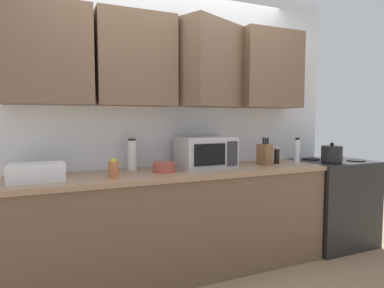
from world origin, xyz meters
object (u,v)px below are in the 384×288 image
(knife_block, at_px, (265,154))
(bottle_spice_jar, at_px, (113,169))
(bottle_white_jar, at_px, (132,155))
(bowl_ceramic_small, at_px, (164,167))
(kettle, at_px, (332,154))
(stove_range, at_px, (332,202))
(bottle_soy_dark, at_px, (277,156))
(bottle_clear_tall, at_px, (297,151))
(microwave, at_px, (205,152))
(dish_rack, at_px, (37,172))

(knife_block, relative_size, bottle_spice_jar, 1.88)
(knife_block, xyz_separation_m, bottle_spice_jar, (-1.46, -0.12, -0.04))
(bottle_white_jar, relative_size, bowl_ceramic_small, 1.47)
(kettle, bearing_deg, bottle_spice_jar, 178.88)
(stove_range, relative_size, bottle_soy_dark, 5.41)
(bottle_clear_tall, relative_size, bowl_ceramic_small, 1.38)
(knife_block, xyz_separation_m, bowl_ceramic_small, (-1.02, -0.01, -0.06))
(knife_block, xyz_separation_m, bottle_white_jar, (-1.24, 0.19, 0.03))
(kettle, bearing_deg, microwave, 170.72)
(stove_range, bearing_deg, knife_block, 178.82)
(dish_rack, bearing_deg, knife_block, -0.06)
(dish_rack, distance_m, bottle_soy_dark, 2.15)
(kettle, xyz_separation_m, bottle_clear_tall, (-0.32, 0.14, 0.03))
(microwave, distance_m, dish_rack, 1.38)
(bottle_white_jar, bearing_deg, stove_range, -5.73)
(dish_rack, xyz_separation_m, bottle_spice_jar, (0.52, -0.12, 0.00))
(microwave, distance_m, bottle_clear_tall, 0.99)
(kettle, height_order, microwave, microwave)
(bottle_clear_tall, bearing_deg, dish_rack, 179.50)
(bottle_clear_tall, bearing_deg, bowl_ceramic_small, 179.62)
(microwave, bearing_deg, dish_rack, -177.81)
(knife_block, bearing_deg, microwave, 174.81)
(kettle, distance_m, bottle_white_jar, 1.97)
(microwave, height_order, bottle_white_jar, microwave)
(bottle_clear_tall, bearing_deg, kettle, -23.69)
(dish_rack, relative_size, bottle_spice_jar, 2.69)
(dish_rack, height_order, bottle_soy_dark, bottle_soy_dark)
(knife_block, bearing_deg, kettle, -12.77)
(bottle_soy_dark, distance_m, bottle_spice_jar, 1.64)
(microwave, xyz_separation_m, bottle_soy_dark, (0.78, -0.02, -0.06))
(knife_block, bearing_deg, bowl_ceramic_small, -179.48)
(microwave, bearing_deg, stove_range, -2.83)
(kettle, bearing_deg, bottle_white_jar, 169.72)
(kettle, height_order, bottle_white_jar, bottle_white_jar)
(knife_block, bearing_deg, bottle_spice_jar, -175.47)
(stove_range, xyz_separation_m, bottle_spice_jar, (-2.33, -0.10, 0.51))
(stove_range, relative_size, bottle_white_jar, 3.36)
(bottle_clear_tall, height_order, bowl_ceramic_small, bottle_clear_tall)
(kettle, height_order, bottle_clear_tall, bottle_clear_tall)
(kettle, relative_size, knife_block, 0.76)
(knife_block, height_order, bottle_spice_jar, knife_block)
(stove_range, height_order, bowl_ceramic_small, bowl_ceramic_small)
(bowl_ceramic_small, bearing_deg, kettle, -4.94)
(bottle_clear_tall, bearing_deg, microwave, 175.73)
(microwave, distance_m, bottle_white_jar, 0.65)
(dish_rack, distance_m, knife_block, 1.98)
(stove_range, xyz_separation_m, bowl_ceramic_small, (-1.89, 0.01, 0.49))
(stove_range, height_order, microwave, microwave)
(stove_range, relative_size, bowl_ceramic_small, 4.95)
(kettle, bearing_deg, bottle_clear_tall, 156.31)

